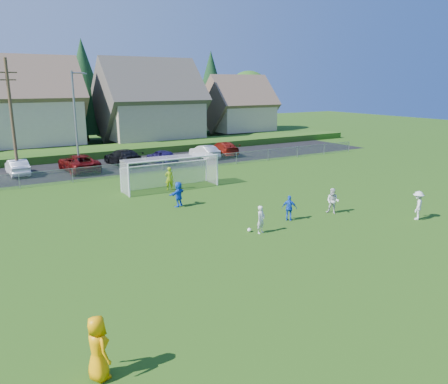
{
  "coord_description": "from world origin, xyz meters",
  "views": [
    {
      "loc": [
        -13.64,
        -14.32,
        7.95
      ],
      "look_at": [
        0.0,
        8.0,
        1.4
      ],
      "focal_mm": 35.0,
      "sensor_mm": 36.0,
      "label": 1
    }
  ],
  "objects_px": {
    "car_b": "(17,167)",
    "car_e": "(162,156)",
    "referee": "(98,348)",
    "player_blue_a": "(289,208)",
    "car_d": "(123,157)",
    "car_f": "(204,152)",
    "player_white_b": "(333,201)",
    "goalkeeper": "(169,179)",
    "soccer_goal": "(170,168)",
    "soccer_ball": "(249,230)",
    "player_blue_b": "(178,194)",
    "player_white_a": "(261,220)",
    "car_c": "(79,163)",
    "player_white_c": "(418,205)",
    "car_g": "(223,148)"
  },
  "relations": [
    {
      "from": "player_white_a",
      "to": "soccer_goal",
      "type": "relative_size",
      "value": 0.21
    },
    {
      "from": "car_b",
      "to": "car_c",
      "type": "distance_m",
      "value": 5.17
    },
    {
      "from": "player_white_a",
      "to": "player_white_c",
      "type": "xyz_separation_m",
      "value": [
        9.44,
        -2.88,
        0.1
      ]
    },
    {
      "from": "car_f",
      "to": "car_d",
      "type": "bearing_deg",
      "value": -7.48
    },
    {
      "from": "car_b",
      "to": "car_e",
      "type": "distance_m",
      "value": 13.32
    },
    {
      "from": "player_blue_b",
      "to": "player_white_b",
      "type": "bearing_deg",
      "value": 107.71
    },
    {
      "from": "player_blue_a",
      "to": "car_b",
      "type": "xyz_separation_m",
      "value": [
        -12.05,
        22.81,
        -0.05
      ]
    },
    {
      "from": "player_white_b",
      "to": "car_b",
      "type": "xyz_separation_m",
      "value": [
        -15.27,
        23.12,
        -0.09
      ]
    },
    {
      "from": "soccer_ball",
      "to": "player_white_c",
      "type": "height_order",
      "value": "player_white_c"
    },
    {
      "from": "player_blue_b",
      "to": "goalkeeper",
      "type": "bearing_deg",
      "value": -138.45
    },
    {
      "from": "soccer_ball",
      "to": "player_white_b",
      "type": "bearing_deg",
      "value": 1.45
    },
    {
      "from": "player_blue_b",
      "to": "car_b",
      "type": "height_order",
      "value": "player_blue_b"
    },
    {
      "from": "player_white_a",
      "to": "car_b",
      "type": "xyz_separation_m",
      "value": [
        -9.29,
        23.75,
        -0.05
      ]
    },
    {
      "from": "player_white_b",
      "to": "car_e",
      "type": "distance_m",
      "value": 21.88
    },
    {
      "from": "car_e",
      "to": "car_b",
      "type": "bearing_deg",
      "value": -13.37
    },
    {
      "from": "soccer_ball",
      "to": "referee",
      "type": "distance_m",
      "value": 13.17
    },
    {
      "from": "soccer_ball",
      "to": "player_white_c",
      "type": "relative_size",
      "value": 0.13
    },
    {
      "from": "car_d",
      "to": "car_f",
      "type": "relative_size",
      "value": 1.26
    },
    {
      "from": "soccer_ball",
      "to": "car_b",
      "type": "relative_size",
      "value": 0.05
    },
    {
      "from": "player_blue_b",
      "to": "goalkeeper",
      "type": "height_order",
      "value": "goalkeeper"
    },
    {
      "from": "player_blue_b",
      "to": "car_f",
      "type": "xyz_separation_m",
      "value": [
        10.67,
        15.76,
        -0.12
      ]
    },
    {
      "from": "player_white_a",
      "to": "soccer_goal",
      "type": "height_order",
      "value": "soccer_goal"
    },
    {
      "from": "player_white_a",
      "to": "car_f",
      "type": "xyz_separation_m",
      "value": [
        9.16,
        22.9,
        -0.05
      ]
    },
    {
      "from": "player_white_b",
      "to": "player_blue_a",
      "type": "distance_m",
      "value": 3.23
    },
    {
      "from": "player_blue_a",
      "to": "player_blue_b",
      "type": "relative_size",
      "value": 0.91
    },
    {
      "from": "goalkeeper",
      "to": "car_g",
      "type": "bearing_deg",
      "value": -120.95
    },
    {
      "from": "car_b",
      "to": "referee",
      "type": "bearing_deg",
      "value": 84.8
    },
    {
      "from": "referee",
      "to": "player_blue_a",
      "type": "relative_size",
      "value": 1.23
    },
    {
      "from": "player_white_b",
      "to": "player_white_c",
      "type": "relative_size",
      "value": 0.93
    },
    {
      "from": "car_e",
      "to": "car_f",
      "type": "distance_m",
      "value": 5.22
    },
    {
      "from": "soccer_ball",
      "to": "car_g",
      "type": "bearing_deg",
      "value": 61.84
    },
    {
      "from": "player_white_a",
      "to": "car_d",
      "type": "distance_m",
      "value": 23.71
    },
    {
      "from": "player_white_c",
      "to": "car_d",
      "type": "relative_size",
      "value": 0.32
    },
    {
      "from": "player_blue_b",
      "to": "car_c",
      "type": "bearing_deg",
      "value": -111.32
    },
    {
      "from": "player_white_b",
      "to": "car_c",
      "type": "bearing_deg",
      "value": 177.29
    },
    {
      "from": "player_white_c",
      "to": "player_blue_a",
      "type": "distance_m",
      "value": 7.69
    },
    {
      "from": "car_c",
      "to": "soccer_ball",
      "type": "bearing_deg",
      "value": 95.51
    },
    {
      "from": "player_white_c",
      "to": "soccer_goal",
      "type": "distance_m",
      "value": 17.69
    },
    {
      "from": "goalkeeper",
      "to": "soccer_goal",
      "type": "distance_m",
      "value": 0.96
    },
    {
      "from": "referee",
      "to": "soccer_goal",
      "type": "relative_size",
      "value": 0.25
    },
    {
      "from": "soccer_ball",
      "to": "car_f",
      "type": "height_order",
      "value": "car_f"
    },
    {
      "from": "referee",
      "to": "car_b",
      "type": "relative_size",
      "value": 0.43
    },
    {
      "from": "soccer_goal",
      "to": "goalkeeper",
      "type": "bearing_deg",
      "value": -118.54
    },
    {
      "from": "car_e",
      "to": "player_blue_b",
      "type": "bearing_deg",
      "value": 62.66
    },
    {
      "from": "player_blue_a",
      "to": "car_e",
      "type": "relative_size",
      "value": 0.36
    },
    {
      "from": "car_e",
      "to": "player_white_a",
      "type": "bearing_deg",
      "value": 72.34
    },
    {
      "from": "player_blue_a",
      "to": "car_g",
      "type": "bearing_deg",
      "value": -68.59
    },
    {
      "from": "player_white_b",
      "to": "goalkeeper",
      "type": "bearing_deg",
      "value": -178.55
    },
    {
      "from": "goalkeeper",
      "to": "player_white_b",
      "type": "bearing_deg",
      "value": 133.23
    },
    {
      "from": "referee",
      "to": "player_blue_a",
      "type": "height_order",
      "value": "referee"
    }
  ]
}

